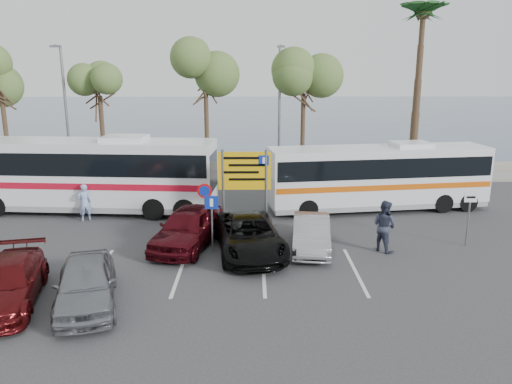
{
  "coord_description": "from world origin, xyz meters",
  "views": [
    {
      "loc": [
        1.3,
        -17.12,
        6.88
      ],
      "look_at": [
        1.48,
        3.0,
        1.84
      ],
      "focal_mm": 35.0,
      "sensor_mm": 36.0,
      "label": 1
    }
  ],
  "objects_px": {
    "suv_black": "(249,236)",
    "pedestrian_near": "(85,202)",
    "street_lamp_right": "(279,106)",
    "coach_bus_left": "(91,177)",
    "street_lamp_left": "(65,106)",
    "car_silver_a": "(86,283)",
    "direction_sign": "(245,177)",
    "coach_bus_right": "(378,179)",
    "car_silver_b": "(311,233)",
    "car_red": "(188,228)",
    "car_maroon": "(6,283)",
    "pedestrian_far": "(384,226)"
  },
  "relations": [
    {
      "from": "street_lamp_right",
      "to": "direction_sign",
      "type": "relative_size",
      "value": 2.23
    },
    {
      "from": "car_silver_a",
      "to": "car_silver_b",
      "type": "xyz_separation_m",
      "value": [
        7.2,
        4.64,
        -0.06
      ]
    },
    {
      "from": "street_lamp_left",
      "to": "car_silver_b",
      "type": "relative_size",
      "value": 2.02
    },
    {
      "from": "coach_bus_right",
      "to": "car_silver_a",
      "type": "bearing_deg",
      "value": -137.31
    },
    {
      "from": "coach_bus_left",
      "to": "car_silver_a",
      "type": "distance_m",
      "value": 10.46
    },
    {
      "from": "suv_black",
      "to": "pedestrian_near",
      "type": "bearing_deg",
      "value": 142.09
    },
    {
      "from": "coach_bus_right",
      "to": "car_silver_a",
      "type": "distance_m",
      "value": 15.12
    },
    {
      "from": "car_silver_a",
      "to": "pedestrian_near",
      "type": "height_order",
      "value": "pedestrian_near"
    },
    {
      "from": "suv_black",
      "to": "pedestrian_near",
      "type": "xyz_separation_m",
      "value": [
        -7.58,
        4.24,
        0.16
      ]
    },
    {
      "from": "car_maroon",
      "to": "car_silver_a",
      "type": "bearing_deg",
      "value": -14.83
    },
    {
      "from": "car_silver_a",
      "to": "pedestrian_near",
      "type": "bearing_deg",
      "value": 93.34
    },
    {
      "from": "street_lamp_left",
      "to": "suv_black",
      "type": "relative_size",
      "value": 1.58
    },
    {
      "from": "car_red",
      "to": "suv_black",
      "type": "relative_size",
      "value": 0.91
    },
    {
      "from": "car_silver_b",
      "to": "pedestrian_far",
      "type": "bearing_deg",
      "value": 3.12
    },
    {
      "from": "car_silver_b",
      "to": "pedestrian_near",
      "type": "bearing_deg",
      "value": 164.79
    },
    {
      "from": "street_lamp_left",
      "to": "direction_sign",
      "type": "relative_size",
      "value": 2.23
    },
    {
      "from": "coach_bus_right",
      "to": "coach_bus_left",
      "type": "bearing_deg",
      "value": -179.02
    },
    {
      "from": "direction_sign",
      "to": "car_red",
      "type": "bearing_deg",
      "value": -142.4
    },
    {
      "from": "pedestrian_near",
      "to": "car_silver_a",
      "type": "bearing_deg",
      "value": 80.62
    },
    {
      "from": "car_red",
      "to": "suv_black",
      "type": "distance_m",
      "value": 2.51
    },
    {
      "from": "car_silver_a",
      "to": "suv_black",
      "type": "bearing_deg",
      "value": 26.82
    },
    {
      "from": "street_lamp_right",
      "to": "car_red",
      "type": "height_order",
      "value": "street_lamp_right"
    },
    {
      "from": "coach_bus_right",
      "to": "car_maroon",
      "type": "relative_size",
      "value": 2.4
    },
    {
      "from": "street_lamp_left",
      "to": "car_silver_b",
      "type": "xyz_separation_m",
      "value": [
        13.6,
        -12.38,
        -3.95
      ]
    },
    {
      "from": "car_red",
      "to": "pedestrian_far",
      "type": "bearing_deg",
      "value": 10.96
    },
    {
      "from": "street_lamp_left",
      "to": "direction_sign",
      "type": "xyz_separation_m",
      "value": [
        11.0,
        -10.32,
        -2.17
      ]
    },
    {
      "from": "street_lamp_right",
      "to": "coach_bus_right",
      "type": "distance_m",
      "value": 8.69
    },
    {
      "from": "street_lamp_right",
      "to": "direction_sign",
      "type": "distance_m",
      "value": 10.73
    },
    {
      "from": "street_lamp_right",
      "to": "car_silver_a",
      "type": "height_order",
      "value": "street_lamp_right"
    },
    {
      "from": "car_red",
      "to": "coach_bus_left",
      "type": "bearing_deg",
      "value": 151.41
    },
    {
      "from": "street_lamp_left",
      "to": "car_red",
      "type": "distance_m",
      "value": 15.38
    },
    {
      "from": "coach_bus_left",
      "to": "car_red",
      "type": "height_order",
      "value": "coach_bus_left"
    },
    {
      "from": "suv_black",
      "to": "pedestrian_far",
      "type": "xyz_separation_m",
      "value": [
        5.17,
        0.24,
        0.29
      ]
    },
    {
      "from": "suv_black",
      "to": "car_silver_b",
      "type": "bearing_deg",
      "value": 0.3
    },
    {
      "from": "coach_bus_right",
      "to": "street_lamp_left",
      "type": "bearing_deg",
      "value": 158.82
    },
    {
      "from": "car_red",
      "to": "pedestrian_near",
      "type": "bearing_deg",
      "value": 160.69
    },
    {
      "from": "car_silver_a",
      "to": "street_lamp_left",
      "type": "bearing_deg",
      "value": 95.85
    },
    {
      "from": "street_lamp_left",
      "to": "street_lamp_right",
      "type": "xyz_separation_m",
      "value": [
        13.0,
        0.0,
        0.0
      ]
    },
    {
      "from": "car_silver_b",
      "to": "pedestrian_far",
      "type": "xyz_separation_m",
      "value": [
        2.77,
        -0.14,
        0.35
      ]
    },
    {
      "from": "direction_sign",
      "to": "car_maroon",
      "type": "distance_m",
      "value": 9.77
    },
    {
      "from": "coach_bus_left",
      "to": "coach_bus_right",
      "type": "distance_m",
      "value": 14.0
    },
    {
      "from": "pedestrian_far",
      "to": "pedestrian_near",
      "type": "bearing_deg",
      "value": 34.85
    },
    {
      "from": "car_silver_a",
      "to": "pedestrian_near",
      "type": "relative_size",
      "value": 2.43
    },
    {
      "from": "street_lamp_right",
      "to": "coach_bus_left",
      "type": "bearing_deg",
      "value": -143.54
    },
    {
      "from": "street_lamp_left",
      "to": "direction_sign",
      "type": "bearing_deg",
      "value": -43.17
    },
    {
      "from": "car_silver_b",
      "to": "pedestrian_near",
      "type": "relative_size",
      "value": 2.28
    },
    {
      "from": "street_lamp_left",
      "to": "direction_sign",
      "type": "height_order",
      "value": "street_lamp_left"
    },
    {
      "from": "car_maroon",
      "to": "car_silver_b",
      "type": "distance_m",
      "value": 10.61
    },
    {
      "from": "street_lamp_left",
      "to": "coach_bus_left",
      "type": "relative_size",
      "value": 0.66
    },
    {
      "from": "car_maroon",
      "to": "direction_sign",
      "type": "bearing_deg",
      "value": 31.11
    }
  ]
}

